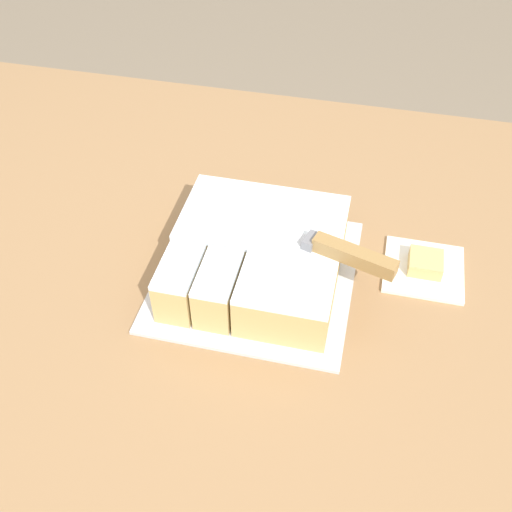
% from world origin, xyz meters
% --- Properties ---
extents(countertop, '(1.40, 1.10, 0.91)m').
position_xyz_m(countertop, '(0.00, 0.00, 0.45)').
color(countertop, '#936D47').
rests_on(countertop, ground_plane).
extents(cake_board, '(0.29, 0.30, 0.01)m').
position_xyz_m(cake_board, '(0.08, 0.02, 0.91)').
color(cake_board, silver).
rests_on(cake_board, countertop).
extents(cake, '(0.24, 0.25, 0.07)m').
position_xyz_m(cake, '(0.08, 0.02, 0.95)').
color(cake, tan).
rests_on(cake, cake_board).
extents(knife, '(0.30, 0.11, 0.02)m').
position_xyz_m(knife, '(0.18, 0.02, 1.00)').
color(knife, silver).
rests_on(knife, cake).
extents(paper_napkin, '(0.12, 0.12, 0.01)m').
position_xyz_m(paper_napkin, '(0.33, 0.09, 0.91)').
color(paper_napkin, white).
rests_on(paper_napkin, countertop).
extents(brownie, '(0.05, 0.05, 0.02)m').
position_xyz_m(brownie, '(0.33, 0.09, 0.93)').
color(brownie, tan).
rests_on(brownie, paper_napkin).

